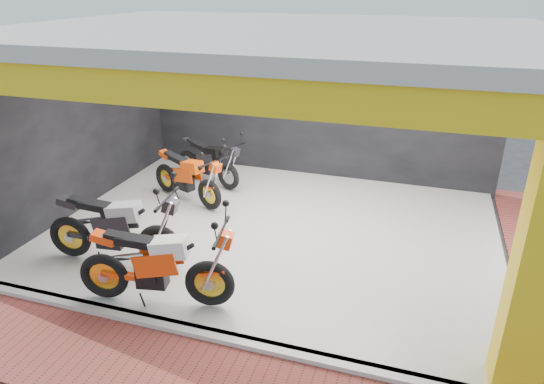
% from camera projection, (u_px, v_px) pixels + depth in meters
% --- Properties ---
extents(ground, '(80.00, 80.00, 0.00)m').
position_uv_depth(ground, '(234.00, 294.00, 7.34)').
color(ground, '#2D2D30').
rests_on(ground, ground).
extents(showroom_floor, '(8.00, 6.00, 0.10)m').
position_uv_depth(showroom_floor, '(274.00, 231.00, 9.07)').
color(showroom_floor, silver).
rests_on(showroom_floor, ground).
extents(showroom_ceiling, '(8.40, 6.40, 0.20)m').
position_uv_depth(showroom_ceiling, '(274.00, 33.00, 7.65)').
color(showroom_ceiling, beige).
rests_on(showroom_ceiling, corner_column).
extents(back_wall, '(8.20, 0.20, 3.50)m').
position_uv_depth(back_wall, '(315.00, 105.00, 11.09)').
color(back_wall, black).
rests_on(back_wall, ground).
extents(left_wall, '(0.20, 6.20, 3.50)m').
position_uv_depth(left_wall, '(76.00, 125.00, 9.54)').
color(left_wall, black).
rests_on(left_wall, ground).
extents(corner_column, '(0.50, 0.50, 3.50)m').
position_uv_depth(corner_column, '(542.00, 259.00, 4.93)').
color(corner_column, yellow).
rests_on(corner_column, ground).
extents(header_beam_front, '(8.40, 0.30, 0.40)m').
position_uv_depth(header_beam_front, '(189.00, 89.00, 5.15)').
color(header_beam_front, yellow).
rests_on(header_beam_front, corner_column).
extents(floor_kerb, '(8.00, 0.20, 0.10)m').
position_uv_depth(floor_kerb, '(205.00, 334.00, 6.43)').
color(floor_kerb, silver).
rests_on(floor_kerb, ground).
extents(paver_front, '(9.00, 1.40, 0.03)m').
position_uv_depth(paver_front, '(177.00, 378.00, 5.76)').
color(paver_front, maroon).
rests_on(paver_front, ground).
extents(moto_hero, '(2.50, 1.31, 1.45)m').
position_uv_depth(moto_hero, '(209.00, 262.00, 6.61)').
color(moto_hero, '#FF3E0A').
rests_on(moto_hero, showroom_floor).
extents(moto_row_a, '(2.50, 1.18, 1.47)m').
position_uv_depth(moto_row_a, '(158.00, 226.00, 7.57)').
color(moto_row_a, black).
rests_on(moto_row_a, showroom_floor).
extents(moto_row_b, '(2.17, 1.45, 1.24)m').
position_uv_depth(moto_row_b, '(228.00, 164.00, 10.50)').
color(moto_row_b, black).
rests_on(moto_row_b, showroom_floor).
extents(moto_row_c, '(2.24, 1.52, 1.29)m').
position_uv_depth(moto_row_c, '(209.00, 180.00, 9.56)').
color(moto_row_c, '#E34209').
rests_on(moto_row_c, showroom_floor).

